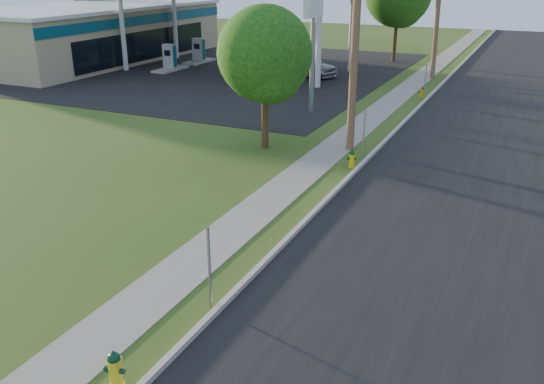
% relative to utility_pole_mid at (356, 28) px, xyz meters
% --- Properties ---
extents(road, '(8.00, 120.00, 0.02)m').
position_rel_utility_pole_mid_xyz_m(road, '(5.10, -7.00, -4.94)').
color(road, black).
rests_on(road, ground).
extents(curb, '(0.15, 120.00, 0.15)m').
position_rel_utility_pole_mid_xyz_m(curb, '(1.10, -7.00, -4.88)').
color(curb, '#A5A398').
rests_on(curb, ground).
extents(sidewalk, '(1.50, 120.00, 0.03)m').
position_rel_utility_pole_mid_xyz_m(sidewalk, '(-0.65, -7.00, -4.94)').
color(sidewalk, gray).
rests_on(sidewalk, ground).
extents(forecourt, '(26.00, 28.00, 0.02)m').
position_rel_utility_pole_mid_xyz_m(forecourt, '(-15.40, 15.00, -4.94)').
color(forecourt, black).
rests_on(forecourt, ground).
extents(utility_pole_mid, '(1.40, 0.32, 9.80)m').
position_rel_utility_pole_mid_xyz_m(utility_pole_mid, '(0.00, 0.00, 0.00)').
color(utility_pole_mid, brown).
rests_on(utility_pole_mid, ground).
extents(utility_pole_far, '(1.40, 0.32, 9.50)m').
position_rel_utility_pole_mid_xyz_m(utility_pole_far, '(0.00, 18.00, -0.15)').
color(utility_pole_far, brown).
rests_on(utility_pole_far, ground).
extents(sign_post_near, '(0.05, 0.04, 2.00)m').
position_rel_utility_pole_mid_xyz_m(sign_post_near, '(0.85, -12.80, -3.95)').
color(sign_post_near, gray).
rests_on(sign_post_near, ground).
extents(sign_post_mid, '(0.05, 0.04, 2.00)m').
position_rel_utility_pole_mid_xyz_m(sign_post_mid, '(0.85, -1.00, -3.95)').
color(sign_post_mid, gray).
rests_on(sign_post_mid, ground).
extents(sign_post_far, '(0.05, 0.04, 2.00)m').
position_rel_utility_pole_mid_xyz_m(sign_post_far, '(0.85, 11.20, -3.95)').
color(sign_post_far, gray).
rests_on(sign_post_far, ground).
extents(fuel_pump_nw, '(1.20, 3.20, 1.90)m').
position_rel_utility_pole_mid_xyz_m(fuel_pump_nw, '(-17.90, 13.00, -4.23)').
color(fuel_pump_nw, '#A5A398').
rests_on(fuel_pump_nw, ground).
extents(fuel_pump_ne, '(1.20, 3.20, 1.90)m').
position_rel_utility_pole_mid_xyz_m(fuel_pump_ne, '(-8.90, 13.00, -4.23)').
color(fuel_pump_ne, '#A5A398').
rests_on(fuel_pump_ne, ground).
extents(fuel_pump_sw, '(1.20, 3.20, 1.90)m').
position_rel_utility_pole_mid_xyz_m(fuel_pump_sw, '(-17.90, 17.00, -4.23)').
color(fuel_pump_sw, '#A5A398').
rests_on(fuel_pump_sw, ground).
extents(fuel_pump_se, '(1.20, 3.20, 1.90)m').
position_rel_utility_pole_mid_xyz_m(fuel_pump_se, '(-8.90, 17.00, -4.23)').
color(fuel_pump_se, '#A5A398').
rests_on(fuel_pump_se, ground).
extents(convenience_store, '(10.40, 22.40, 4.25)m').
position_rel_utility_pole_mid_xyz_m(convenience_store, '(-26.38, 15.00, -2.82)').
color(convenience_store, tan).
rests_on(convenience_store, ground).
extents(price_pylon, '(0.34, 2.04, 6.85)m').
position_rel_utility_pole_mid_xyz_m(price_pylon, '(-3.90, 5.50, 0.48)').
color(price_pylon, gray).
rests_on(price_pylon, ground).
extents(tree_verge, '(3.85, 3.85, 5.84)m').
position_rel_utility_pole_mid_xyz_m(tree_verge, '(-3.25, -1.31, -1.20)').
color(tree_verge, '#39291A').
rests_on(tree_verge, ground).
extents(hydrant_near, '(0.41, 0.37, 0.80)m').
position_rel_utility_pole_mid_xyz_m(hydrant_near, '(0.66, -15.85, -4.56)').
color(hydrant_near, yellow).
rests_on(hydrant_near, ground).
extents(hydrant_mid, '(0.36, 0.32, 0.69)m').
position_rel_utility_pole_mid_xyz_m(hydrant_mid, '(0.78, -2.19, -4.62)').
color(hydrant_mid, yellow).
rests_on(hydrant_mid, ground).
extents(hydrant_far, '(0.35, 0.31, 0.67)m').
position_rel_utility_pole_mid_xyz_m(hydrant_far, '(0.69, 11.42, -4.63)').
color(hydrant_far, '#E4A90A').
rests_on(hydrant_far, ground).
extents(car_silver, '(4.84, 3.20, 1.53)m').
position_rel_utility_pole_mid_xyz_m(car_silver, '(-8.00, 15.22, -4.19)').
color(car_silver, '#9DA0A4').
rests_on(car_silver, ground).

